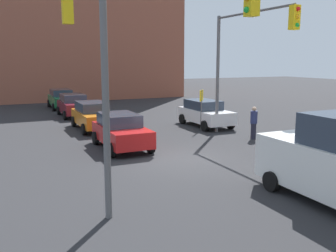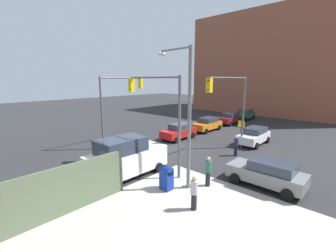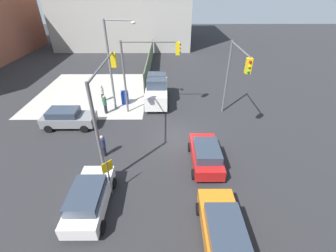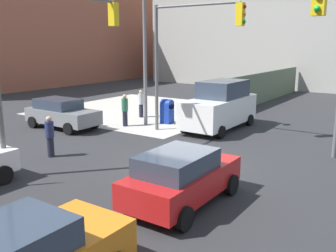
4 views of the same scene
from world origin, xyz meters
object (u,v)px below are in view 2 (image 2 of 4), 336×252
(hatchback_maroon, at_px, (230,118))
(coupe_green, at_px, (245,114))
(traffic_signal_nw_corner, at_px, (232,99))
(van_white_delivery, at_px, (126,157))
(sedan_white, at_px, (254,136))
(pedestrian_waiting, at_px, (194,192))
(hatchback_red, at_px, (179,131))
(hatchback_gray, at_px, (267,173))
(traffic_signal_ne_corner, at_px, (158,105))
(street_lamp_corner, at_px, (185,108))
(mailbox_blue, at_px, (166,177))
(traffic_signal_se_corner, at_px, (119,97))
(sedan_orange, at_px, (207,124))
(pedestrian_crossing, at_px, (236,145))
(pedestrian_walking_north, at_px, (208,171))

(hatchback_maroon, bearing_deg, coupe_green, -179.38)
(traffic_signal_nw_corner, xyz_separation_m, van_white_delivery, (8.77, -2.70, -3.39))
(sedan_white, xyz_separation_m, pedestrian_waiting, (13.24, 2.53, 0.06))
(hatchback_red, bearing_deg, hatchback_gray, 66.10)
(traffic_signal_ne_corner, height_order, van_white_delivery, traffic_signal_ne_corner)
(traffic_signal_nw_corner, bearing_deg, street_lamp_corner, 7.30)
(mailbox_blue, xyz_separation_m, hatchback_gray, (-4.31, 4.09, 0.08))
(traffic_signal_nw_corner, relative_size, hatchback_red, 1.60)
(traffic_signal_ne_corner, xyz_separation_m, sedan_white, (-10.94, 2.24, -3.76))
(traffic_signal_nw_corner, bearing_deg, van_white_delivery, -17.11)
(hatchback_maroon, distance_m, coupe_green, 4.98)
(mailbox_blue, bearing_deg, hatchback_gray, 136.47)
(traffic_signal_se_corner, distance_m, hatchback_red, 7.24)
(hatchback_gray, bearing_deg, traffic_signal_nw_corner, -131.17)
(sedan_orange, bearing_deg, pedestrian_crossing, 47.67)
(traffic_signal_se_corner, xyz_separation_m, pedestrian_walking_north, (1.57, 11.00, -3.65))
(pedestrian_crossing, bearing_deg, van_white_delivery, -128.19)
(traffic_signal_ne_corner, distance_m, pedestrian_walking_north, 5.33)
(street_lamp_corner, distance_m, sedan_white, 12.23)
(sedan_white, bearing_deg, sedan_orange, -106.02)
(coupe_green, distance_m, pedestrian_waiting, 27.53)
(street_lamp_corner, xyz_separation_m, pedestrian_walking_north, (-0.96, 1.07, -3.75))
(traffic_signal_nw_corner, height_order, pedestrian_waiting, traffic_signal_nw_corner)
(traffic_signal_se_corner, height_order, hatchback_red, traffic_signal_se_corner)
(traffic_signal_ne_corner, bearing_deg, hatchback_red, -149.39)
(mailbox_blue, xyz_separation_m, pedestrian_walking_north, (-2.00, 1.50, 0.19))
(street_lamp_corner, relative_size, pedestrian_walking_north, 4.40)
(street_lamp_corner, bearing_deg, coupe_green, -163.34)
(traffic_signal_ne_corner, distance_m, mailbox_blue, 4.82)
(pedestrian_walking_north, bearing_deg, hatchback_gray, -179.06)
(hatchback_red, xyz_separation_m, pedestrian_walking_north, (7.12, 8.27, 0.11))
(van_white_delivery, height_order, pedestrian_walking_north, van_white_delivery)
(hatchback_gray, height_order, pedestrian_crossing, pedestrian_crossing)
(sedan_orange, distance_m, pedestrian_waiting, 17.70)
(street_lamp_corner, height_order, mailbox_blue, street_lamp_corner)
(pedestrian_waiting, height_order, pedestrian_walking_north, pedestrian_walking_north)
(pedestrian_walking_north, bearing_deg, hatchback_maroon, -106.45)
(mailbox_blue, distance_m, hatchback_maroon, 21.46)
(hatchback_gray, height_order, van_white_delivery, van_white_delivery)
(hatchback_gray, bearing_deg, mailbox_blue, -43.53)
(mailbox_blue, bearing_deg, van_white_delivery, -82.09)
(coupe_green, bearing_deg, van_white_delivery, 8.03)
(traffic_signal_ne_corner, height_order, mailbox_blue, traffic_signal_ne_corner)
(traffic_signal_se_corner, xyz_separation_m, coupe_green, (-21.77, 2.66, -3.75))
(sedan_white, distance_m, hatchback_red, 7.51)
(street_lamp_corner, bearing_deg, traffic_signal_se_corner, -104.27)
(sedan_white, distance_m, pedestrian_waiting, 13.48)
(coupe_green, distance_m, pedestrian_crossing, 18.53)
(hatchback_red, relative_size, van_white_delivery, 0.75)
(coupe_green, bearing_deg, pedestrian_walking_north, 19.66)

